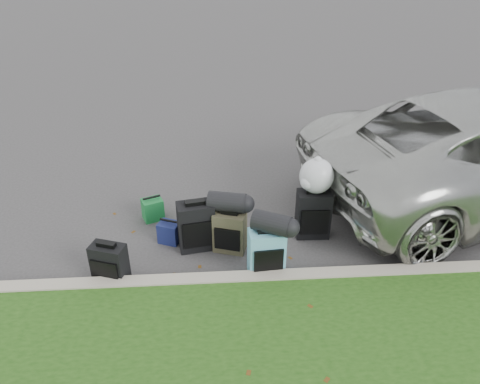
{
  "coord_description": "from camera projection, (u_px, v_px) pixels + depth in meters",
  "views": [
    {
      "loc": [
        -0.45,
        -5.1,
        3.63
      ],
      "look_at": [
        -0.1,
        0.2,
        0.55
      ],
      "focal_mm": 35.0,
      "sensor_mm": 36.0,
      "label": 1
    }
  ],
  "objects": [
    {
      "name": "ground",
      "position": [
        248.0,
        235.0,
        6.25
      ],
      "size": [
        120.0,
        120.0,
        0.0
      ],
      "primitive_type": "plane",
      "color": "#383535",
      "rests_on": "ground"
    },
    {
      "name": "tote_navy",
      "position": [
        170.0,
        232.0,
        6.05
      ],
      "size": [
        0.32,
        0.29,
        0.28
      ],
      "primitive_type": "cube",
      "rotation": [
        0.0,
        0.0,
        -0.39
      ],
      "color": "navy",
      "rests_on": "ground"
    },
    {
      "name": "duffel_right",
      "position": [
        272.0,
        223.0,
        5.22
      ],
      "size": [
        0.49,
        0.41,
        0.24
      ],
      "primitive_type": "cylinder",
      "rotation": [
        0.0,
        1.57,
        -0.48
      ],
      "color": "black",
      "rests_on": "suitcase_teal"
    },
    {
      "name": "suitcase_small_black",
      "position": [
        110.0,
        263.0,
        5.34
      ],
      "size": [
        0.44,
        0.33,
        0.49
      ],
      "primitive_type": "cube",
      "rotation": [
        0.0,
        0.0,
        -0.33
      ],
      "color": "black",
      "rests_on": "ground"
    },
    {
      "name": "suitcase_olive",
      "position": [
        230.0,
        232.0,
        5.84
      ],
      "size": [
        0.45,
        0.35,
        0.54
      ],
      "primitive_type": "cube",
      "rotation": [
        0.0,
        0.0,
        -0.3
      ],
      "color": "#383423",
      "rests_on": "ground"
    },
    {
      "name": "tote_green",
      "position": [
        153.0,
        209.0,
        6.51
      ],
      "size": [
        0.33,
        0.3,
        0.31
      ],
      "primitive_type": "cube",
      "rotation": [
        0.0,
        0.0,
        0.39
      ],
      "color": "#197433",
      "rests_on": "ground"
    },
    {
      "name": "suitcase_large_black_right",
      "position": [
        313.0,
        214.0,
        6.09
      ],
      "size": [
        0.44,
        0.27,
        0.65
      ],
      "primitive_type": "cube",
      "rotation": [
        0.0,
        0.0,
        -0.03
      ],
      "color": "black",
      "rests_on": "ground"
    },
    {
      "name": "duffel_left",
      "position": [
        227.0,
        202.0,
        5.7
      ],
      "size": [
        0.5,
        0.35,
        0.25
      ],
      "primitive_type": "cylinder",
      "rotation": [
        0.0,
        1.57,
        -0.24
      ],
      "color": "black",
      "rests_on": "suitcase_olive"
    },
    {
      "name": "suitcase_teal",
      "position": [
        266.0,
        253.0,
        5.43
      ],
      "size": [
        0.43,
        0.28,
        0.59
      ],
      "primitive_type": "cube",
      "rotation": [
        0.0,
        0.0,
        0.08
      ],
      "color": "teal",
      "rests_on": "ground"
    },
    {
      "name": "suitcase_large_black_left",
      "position": [
        196.0,
        226.0,
        5.86
      ],
      "size": [
        0.49,
        0.34,
        0.64
      ],
      "primitive_type": "cube",
      "rotation": [
        0.0,
        0.0,
        0.18
      ],
      "color": "black",
      "rests_on": "ground"
    },
    {
      "name": "trash_bag",
      "position": [
        317.0,
        176.0,
        5.85
      ],
      "size": [
        0.44,
        0.44,
        0.44
      ],
      "primitive_type": "sphere",
      "color": "silver",
      "rests_on": "suitcase_large_black_right"
    },
    {
      "name": "curb",
      "position": [
        256.0,
        280.0,
        5.35
      ],
      "size": [
        120.0,
        0.18,
        0.15
      ],
      "primitive_type": "cube",
      "color": "#9E937F",
      "rests_on": "ground"
    }
  ]
}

